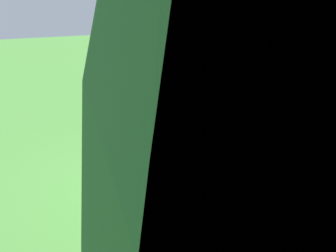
% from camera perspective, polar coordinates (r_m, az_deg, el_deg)
% --- Properties ---
extents(ground_plane, '(60.00, 60.00, 0.00)m').
position_cam_1_polar(ground_plane, '(9.32, 3.78, -6.29)').
color(ground_plane, '#4D923A').
extents(person, '(0.61, 0.71, 1.29)m').
position_cam_1_polar(person, '(9.32, 1.01, -1.69)').
color(person, silver).
rests_on(person, ground_plane).
extents(dog, '(0.84, 0.70, 0.48)m').
position_cam_1_polar(dog, '(6.89, -1.34, 0.88)').
color(dog, olive).
extents(frisbee_flying, '(0.33, 0.33, 0.04)m').
position_cam_1_polar(frisbee_flying, '(7.05, -1.07, 4.19)').
color(frisbee_flying, '#EC4A24').
extents(frisbee_held, '(0.30, 0.32, 0.13)m').
position_cam_1_polar(frisbee_held, '(9.05, 2.38, -2.83)').
color(frisbee_held, red).
rests_on(frisbee_held, person).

